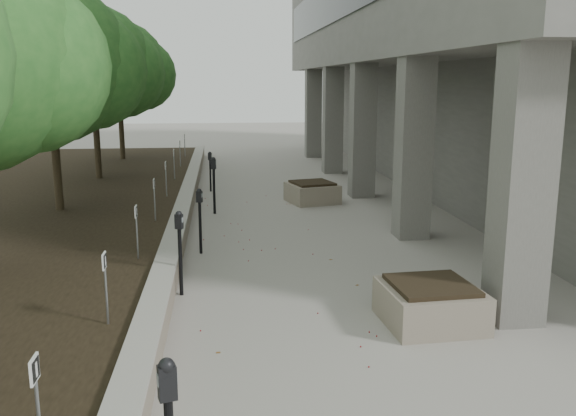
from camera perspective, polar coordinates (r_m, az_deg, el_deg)
ground at (r=8.02m, az=0.42°, el=-14.03°), size 90.00×90.00×0.00m
retaining_wall at (r=16.52m, az=-9.52°, el=0.30°), size 0.39×26.00×0.50m
planting_bed at (r=17.15m, az=-21.86°, el=-0.15°), size 7.00×26.00×0.40m
crabapple_tree_3 at (r=15.68m, az=-21.16°, el=9.64°), size 4.60×4.00×5.44m
crabapple_tree_4 at (r=20.56m, az=-17.62°, el=10.20°), size 4.60×4.00×5.44m
crabapple_tree_5 at (r=25.48m, az=-15.43°, el=10.53°), size 4.60×4.00×5.44m
parking_sign_1 at (r=5.56m, az=-22.22°, el=-17.19°), size 0.04×0.22×0.96m
parking_sign_2 at (r=8.24m, az=-16.58°, el=-7.21°), size 0.04×0.22×0.96m
parking_sign_3 at (r=11.09m, az=-13.88°, el=-2.20°), size 0.04×0.22×0.96m
parking_sign_4 at (r=14.00m, az=-12.31°, el=0.75°), size 0.04×0.22×0.96m
parking_sign_5 at (r=16.94m, az=-11.27°, el=2.67°), size 0.04×0.22×0.96m
parking_sign_6 at (r=19.90m, az=-10.55°, el=4.03°), size 0.04×0.22×0.96m
parking_sign_7 at (r=22.87m, az=-10.01°, el=5.03°), size 0.04×0.22×0.96m
parking_sign_8 at (r=25.85m, az=-9.59°, el=5.81°), size 0.04×0.22×0.96m
parking_meter_2 at (r=10.21m, az=-10.00°, el=-4.18°), size 0.17×0.14×1.43m
parking_meter_3 at (r=12.61m, az=-8.18°, el=-1.23°), size 0.16×0.14×1.36m
parking_meter_4 at (r=16.36m, az=-6.90°, el=2.09°), size 0.17×0.13×1.52m
parking_meter_5 at (r=19.73m, az=-7.24°, el=3.38°), size 0.15×0.13×1.29m
planter_front at (r=9.26m, az=13.10°, el=-8.63°), size 1.42×1.42×0.62m
planter_back at (r=17.88m, az=2.27°, el=1.50°), size 1.59×1.59×0.61m
berry_scatter at (r=12.68m, az=-2.65°, el=-4.17°), size 3.30×14.10×0.02m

